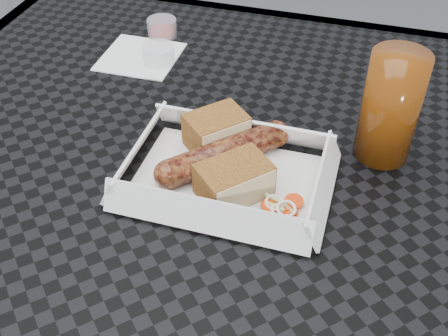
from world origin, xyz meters
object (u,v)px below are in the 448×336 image
at_px(bratwurst, 224,153).
at_px(drink_glass, 391,107).
at_px(patio_table, 166,171).
at_px(food_tray, 226,180).

bearing_deg(bratwurst, drink_glass, 24.17).
bearing_deg(patio_table, drink_glass, 7.04).
xyz_separation_m(patio_table, food_tray, (0.11, -0.07, 0.08)).
bearing_deg(drink_glass, patio_table, -172.96).
height_order(patio_table, drink_glass, drink_glass).
distance_m(patio_table, bratwurst, 0.15).
bearing_deg(food_tray, drink_glass, 31.84).
relative_size(bratwurst, drink_glass, 1.03).
height_order(patio_table, food_tray, food_tray).
bearing_deg(food_tray, bratwurst, 111.97).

